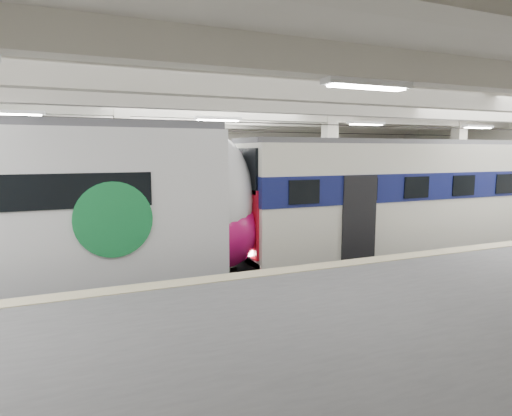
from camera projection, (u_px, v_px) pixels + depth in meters
name	position (u px, v px, depth m)	size (l,w,h in m)	color
station_hall	(263.00, 175.00, 11.07)	(36.00, 24.00, 5.75)	black
modern_emu	(7.00, 217.00, 10.47)	(14.40, 2.97, 4.62)	white
older_rer	(408.00, 197.00, 15.25)	(12.80, 2.83, 4.25)	white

